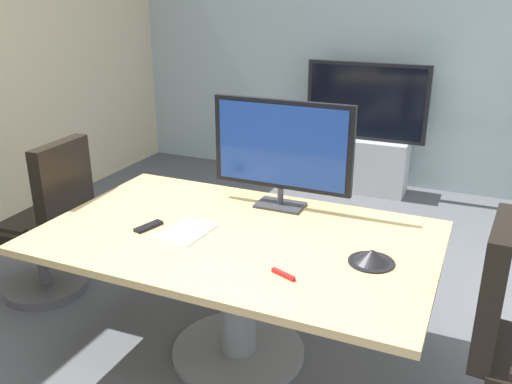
# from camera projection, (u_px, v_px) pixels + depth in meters

# --- Properties ---
(ground_plane) EXTENTS (7.60, 7.60, 0.00)m
(ground_plane) POSITION_uv_depth(u_px,v_px,m) (224.00, 347.00, 3.17)
(ground_plane) COLOR #515459
(wall_back_glass_partition) EXTENTS (5.30, 0.10, 2.95)m
(wall_back_glass_partition) POSITION_uv_depth(u_px,v_px,m) (369.00, 41.00, 5.47)
(wall_back_glass_partition) COLOR #9EB2B7
(wall_back_glass_partition) RESTS_ON ground
(conference_table) EXTENTS (2.07, 1.26, 0.76)m
(conference_table) POSITION_uv_depth(u_px,v_px,m) (237.00, 263.00, 2.92)
(conference_table) COLOR tan
(conference_table) RESTS_ON ground
(office_chair_left) EXTENTS (0.61, 0.58, 1.09)m
(office_chair_left) POSITION_uv_depth(u_px,v_px,m) (49.00, 233.00, 3.58)
(office_chair_left) COLOR #4C4C51
(office_chair_left) RESTS_ON ground
(tv_monitor) EXTENTS (0.84, 0.18, 0.64)m
(tv_monitor) POSITION_uv_depth(u_px,v_px,m) (282.00, 148.00, 3.10)
(tv_monitor) COLOR #333338
(tv_monitor) RESTS_ON conference_table
(wall_display_unit) EXTENTS (1.20, 0.36, 1.31)m
(wall_display_unit) POSITION_uv_depth(u_px,v_px,m) (363.00, 149.00, 5.50)
(wall_display_unit) COLOR #B7BABC
(wall_display_unit) RESTS_ON ground
(conference_phone) EXTENTS (0.22, 0.22, 0.07)m
(conference_phone) POSITION_uv_depth(u_px,v_px,m) (372.00, 257.00, 2.54)
(conference_phone) COLOR black
(conference_phone) RESTS_ON conference_table
(remote_control) EXTENTS (0.09, 0.18, 0.02)m
(remote_control) POSITION_uv_depth(u_px,v_px,m) (149.00, 226.00, 2.92)
(remote_control) COLOR black
(remote_control) RESTS_ON conference_table
(whiteboard_marker) EXTENTS (0.13, 0.07, 0.02)m
(whiteboard_marker) POSITION_uv_depth(u_px,v_px,m) (283.00, 274.00, 2.43)
(whiteboard_marker) COLOR red
(whiteboard_marker) RESTS_ON conference_table
(paper_notepad) EXTENTS (0.23, 0.31, 0.01)m
(paper_notepad) POSITION_uv_depth(u_px,v_px,m) (187.00, 231.00, 2.87)
(paper_notepad) COLOR white
(paper_notepad) RESTS_ON conference_table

